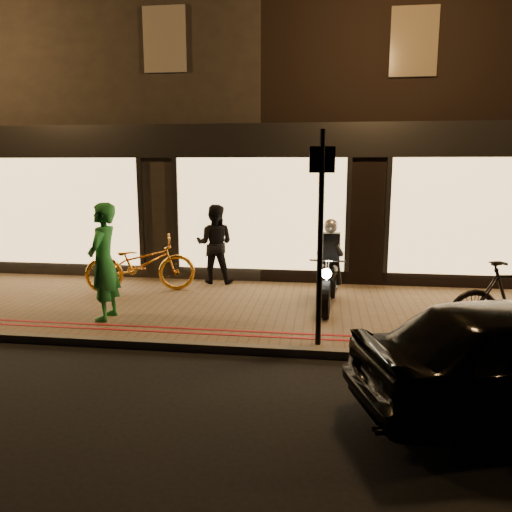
{
  "coord_description": "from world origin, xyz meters",
  "views": [
    {
      "loc": [
        1.38,
        -6.61,
        2.66
      ],
      "look_at": [
        0.21,
        1.77,
        1.1
      ],
      "focal_mm": 35.0,
      "sensor_mm": 36.0,
      "label": 1
    }
  ],
  "objects_px": {
    "motorcycle": "(329,274)",
    "person_green": "(104,262)",
    "sign_post": "(321,228)",
    "bicycle_gold": "(141,264)"
  },
  "relations": [
    {
      "from": "motorcycle",
      "to": "person_green",
      "type": "height_order",
      "value": "person_green"
    },
    {
      "from": "person_green",
      "to": "sign_post",
      "type": "bearing_deg",
      "value": 77.3
    },
    {
      "from": "motorcycle",
      "to": "person_green",
      "type": "relative_size",
      "value": 1.0
    },
    {
      "from": "motorcycle",
      "to": "bicycle_gold",
      "type": "xyz_separation_m",
      "value": [
        -3.75,
        0.61,
        -0.05
      ]
    },
    {
      "from": "bicycle_gold",
      "to": "person_green",
      "type": "distance_m",
      "value": 1.89
    },
    {
      "from": "sign_post",
      "to": "bicycle_gold",
      "type": "height_order",
      "value": "sign_post"
    },
    {
      "from": "motorcycle",
      "to": "sign_post",
      "type": "relative_size",
      "value": 0.65
    },
    {
      "from": "bicycle_gold",
      "to": "person_green",
      "type": "height_order",
      "value": "person_green"
    },
    {
      "from": "motorcycle",
      "to": "sign_post",
      "type": "distance_m",
      "value": 2.23
    },
    {
      "from": "sign_post",
      "to": "bicycle_gold",
      "type": "distance_m",
      "value": 4.55
    }
  ]
}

